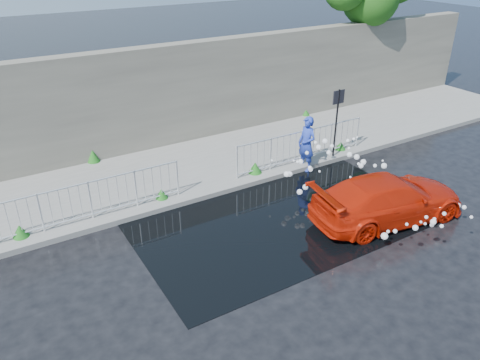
# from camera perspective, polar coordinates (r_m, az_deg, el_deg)

# --- Properties ---
(ground) EXTENTS (90.00, 90.00, 0.00)m
(ground) POSITION_cam_1_polar(r_m,az_deg,el_deg) (12.08, 5.78, -7.24)
(ground) COLOR black
(ground) RESTS_ON ground
(pavement) EXTENTS (30.00, 4.00, 0.15)m
(pavement) POSITION_cam_1_polar(r_m,az_deg,el_deg) (15.75, -5.00, 1.89)
(pavement) COLOR slate
(pavement) RESTS_ON ground
(curb) EXTENTS (30.00, 0.25, 0.16)m
(curb) POSITION_cam_1_polar(r_m,az_deg,el_deg) (14.17, -1.38, -1.08)
(curb) COLOR slate
(curb) RESTS_ON ground
(retaining_wall) EXTENTS (30.00, 0.60, 3.50)m
(retaining_wall) POSITION_cam_1_polar(r_m,az_deg,el_deg) (16.98, -8.62, 10.20)
(retaining_wall) COLOR #565249
(retaining_wall) RESTS_ON pavement
(puddle) EXTENTS (8.00, 5.00, 0.01)m
(puddle) POSITION_cam_1_polar(r_m,az_deg,el_deg) (12.99, 4.96, -4.43)
(puddle) COLOR black
(puddle) RESTS_ON ground
(sign_post) EXTENTS (0.45, 0.06, 2.50)m
(sign_post) POSITION_cam_1_polar(r_m,az_deg,el_deg) (15.89, 11.76, 8.07)
(sign_post) COLOR black
(sign_post) RESTS_ON ground
(railing_left) EXTENTS (5.05, 0.05, 1.10)m
(railing_left) POSITION_cam_1_polar(r_m,az_deg,el_deg) (12.93, -17.80, -2.20)
(railing_left) COLOR silver
(railing_left) RESTS_ON pavement
(railing_right) EXTENTS (5.05, 0.05, 1.10)m
(railing_right) POSITION_cam_1_polar(r_m,az_deg,el_deg) (15.68, 7.53, 4.26)
(railing_right) COLOR silver
(railing_right) RESTS_ON pavement
(weeds) EXTENTS (12.17, 3.93, 0.42)m
(weeds) POSITION_cam_1_polar(r_m,az_deg,el_deg) (15.11, -6.01, 1.71)
(weeds) COLOR #175316
(weeds) RESTS_ON pavement
(water_spray) EXTENTS (3.63, 5.49, 1.08)m
(water_spray) POSITION_cam_1_polar(r_m,az_deg,el_deg) (13.94, 13.73, 0.47)
(water_spray) COLOR white
(water_spray) RESTS_ON ground
(red_car) EXTENTS (4.55, 2.38, 1.26)m
(red_car) POSITION_cam_1_polar(r_m,az_deg,el_deg) (13.14, 17.60, -2.18)
(red_car) COLOR red
(red_car) RESTS_ON ground
(person) EXTENTS (0.51, 0.71, 1.82)m
(person) POSITION_cam_1_polar(r_m,az_deg,el_deg) (15.31, 8.13, 4.36)
(person) COLOR #2137A8
(person) RESTS_ON ground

